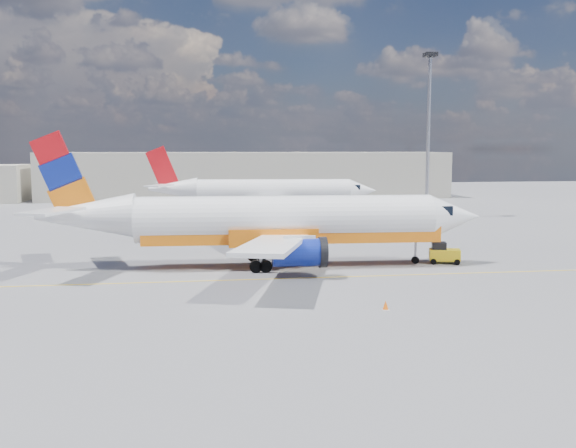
{
  "coord_description": "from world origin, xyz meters",
  "views": [
    {
      "loc": [
        -4.35,
        -38.49,
        8.57
      ],
      "look_at": [
        1.88,
        4.3,
        3.5
      ],
      "focal_mm": 40.0,
      "sensor_mm": 36.0,
      "label": 1
    }
  ],
  "objects": [
    {
      "name": "ground",
      "position": [
        0.0,
        0.0,
        0.0
      ],
      "size": [
        240.0,
        240.0,
        0.0
      ],
      "primitive_type": "plane",
      "color": "#5D5D62",
      "rests_on": "ground"
    },
    {
      "name": "taxi_line",
      "position": [
        0.0,
        3.0,
        0.01
      ],
      "size": [
        70.0,
        0.15,
        0.01
      ],
      "primitive_type": "cube",
      "color": "yellow",
      "rests_on": "ground"
    },
    {
      "name": "terminal_main",
      "position": [
        5.0,
        75.0,
        4.0
      ],
      "size": [
        70.0,
        14.0,
        8.0
      ],
      "primitive_type": "cube",
      "color": "#B9B39F",
      "rests_on": "ground"
    },
    {
      "name": "main_jet",
      "position": [
        1.13,
        7.58,
        3.31
      ],
      "size": [
        32.75,
        25.88,
        9.92
      ],
      "rotation": [
        0.0,
        0.0,
        -0.04
      ],
      "color": "white",
      "rests_on": "ground"
    },
    {
      "name": "second_jet",
      "position": [
        4.81,
        43.58,
        3.0
      ],
      "size": [
        29.66,
        23.38,
        9.0
      ],
      "rotation": [
        0.0,
        0.0,
        -0.09
      ],
      "color": "white",
      "rests_on": "ground"
    },
    {
      "name": "gse_tug",
      "position": [
        14.12,
        6.96,
        0.76
      ],
      "size": [
        2.49,
        1.93,
        1.6
      ],
      "rotation": [
        0.0,
        0.0,
        -0.28
      ],
      "color": "black",
      "rests_on": "ground"
    },
    {
      "name": "traffic_cone",
      "position": [
        5.66,
        -6.06,
        0.25
      ],
      "size": [
        0.36,
        0.36,
        0.51
      ],
      "color": "white",
      "rests_on": "ground"
    },
    {
      "name": "floodlight_mast",
      "position": [
        24.72,
        39.12,
        12.23
      ],
      "size": [
        1.49,
        1.49,
        20.39
      ],
      "color": "#9999A1",
      "rests_on": "ground"
    }
  ]
}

